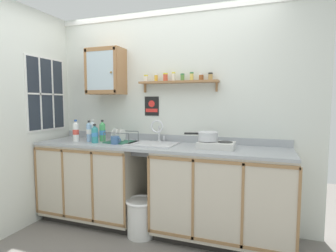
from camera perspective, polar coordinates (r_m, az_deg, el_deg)
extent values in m
plane|color=slate|center=(2.99, -5.08, -23.43)|extent=(5.85, 5.85, 0.00)
cube|color=silver|center=(3.26, -0.32, 1.99)|extent=(3.45, 0.05, 2.50)
cube|color=white|center=(3.38, -0.53, 22.75)|extent=(3.45, 0.02, 0.05)
cube|color=silver|center=(3.32, -30.86, 1.32)|extent=(0.05, 3.44, 2.50)
cube|color=black|center=(3.64, -14.89, -17.53)|extent=(1.15, 0.56, 0.08)
cube|color=beige|center=(3.46, -15.36, -10.58)|extent=(1.17, 0.62, 0.85)
cube|color=#997047|center=(3.13, -18.81, -5.11)|extent=(1.17, 0.01, 0.03)
cube|color=#997047|center=(3.35, -18.42, -17.99)|extent=(1.17, 0.01, 0.03)
cube|color=#997047|center=(3.60, -26.08, -10.30)|extent=(0.02, 0.01, 0.78)
cube|color=#997047|center=(3.34, -21.30, -11.32)|extent=(0.02, 0.01, 0.78)
cube|color=#997047|center=(3.11, -15.70, -12.40)|extent=(0.02, 0.01, 0.78)
cube|color=#997047|center=(2.91, -9.22, -13.50)|extent=(0.02, 0.01, 0.78)
cube|color=black|center=(3.11, 11.22, -21.55)|extent=(1.33, 0.56, 0.08)
cube|color=beige|center=(2.90, 11.29, -13.59)|extent=(1.36, 0.62, 0.85)
cube|color=#997047|center=(2.50, 10.40, -7.48)|extent=(1.36, 0.01, 0.03)
cube|color=#997047|center=(2.77, 10.12, -23.00)|extent=(1.36, 0.01, 0.03)
cube|color=#997047|center=(2.79, -4.11, -14.25)|extent=(0.02, 0.01, 0.78)
cube|color=#997047|center=(2.65, 5.24, -15.32)|extent=(0.02, 0.01, 0.78)
cube|color=#997047|center=(2.59, 15.43, -16.04)|extent=(0.02, 0.01, 0.78)
cube|color=#997047|center=(2.60, 25.88, -16.27)|extent=(0.02, 0.01, 0.78)
cube|color=#9EA3A8|center=(2.98, -2.51, -4.29)|extent=(2.81, 0.65, 0.03)
cube|color=#9EA3A8|center=(3.25, -0.53, -2.52)|extent=(2.81, 0.02, 0.08)
cube|color=silver|center=(3.02, -3.34, -3.77)|extent=(0.53, 0.40, 0.01)
cube|color=slate|center=(3.03, -3.33, -5.80)|extent=(0.45, 0.32, 0.01)
cube|color=slate|center=(3.18, -2.17, -4.42)|extent=(0.45, 0.01, 0.11)
cube|color=slate|center=(2.88, -4.62, -5.43)|extent=(0.45, 0.01, 0.11)
cylinder|color=#4C4C51|center=(3.03, -3.33, -5.84)|extent=(0.04, 0.04, 0.01)
cylinder|color=silver|center=(3.22, -1.88, -3.10)|extent=(0.05, 0.05, 0.02)
cylinder|color=silver|center=(3.20, -1.88, -1.44)|extent=(0.02, 0.02, 0.16)
torus|color=silver|center=(3.13, -2.33, -0.09)|extent=(0.15, 0.02, 0.15)
cylinder|color=silver|center=(3.19, -0.87, -2.57)|extent=(0.02, 0.02, 0.06)
cube|color=silver|center=(2.79, 10.12, -4.02)|extent=(0.37, 0.27, 0.06)
cylinder|color=#2D2D2D|center=(2.82, 8.43, -3.18)|extent=(0.15, 0.15, 0.01)
cylinder|color=#2D2D2D|center=(2.79, 11.98, -3.32)|extent=(0.15, 0.15, 0.01)
cylinder|color=black|center=(2.69, 7.85, -4.32)|extent=(0.03, 0.02, 0.03)
cylinder|color=black|center=(2.66, 11.57, -4.48)|extent=(0.03, 0.02, 0.03)
cylinder|color=silver|center=(2.81, 8.44, -2.22)|extent=(0.20, 0.20, 0.09)
torus|color=silver|center=(2.81, 8.46, -1.33)|extent=(0.21, 0.21, 0.01)
cylinder|color=black|center=(2.80, 4.93, -1.58)|extent=(0.14, 0.06, 0.02)
cylinder|color=#8CB7E0|center=(3.35, -16.29, -1.43)|extent=(0.06, 0.06, 0.20)
cone|color=#8CB7E0|center=(3.33, -16.34, 0.55)|extent=(0.06, 0.06, 0.03)
cylinder|color=#262626|center=(3.33, -16.35, 0.96)|extent=(0.03, 0.03, 0.02)
cylinder|color=white|center=(3.34, -16.30, -1.14)|extent=(0.06, 0.06, 0.06)
cylinder|color=white|center=(3.39, -18.86, -1.37)|extent=(0.07, 0.07, 0.21)
cone|color=white|center=(3.38, -18.92, 0.66)|extent=(0.07, 0.07, 0.03)
cylinder|color=#2D59B2|center=(3.37, -18.93, 1.10)|extent=(0.03, 0.03, 0.02)
cylinder|color=#D84C3F|center=(3.39, -18.86, -1.20)|extent=(0.07, 0.07, 0.06)
cylinder|color=#4CB266|center=(3.33, -13.65, -1.39)|extent=(0.07, 0.07, 0.20)
cone|color=#4CB266|center=(3.32, -13.69, 0.62)|extent=(0.07, 0.07, 0.03)
cylinder|color=#262626|center=(3.32, -13.70, 1.07)|extent=(0.03, 0.03, 0.02)
cylinder|color=#3F8CCC|center=(3.33, -13.65, -1.36)|extent=(0.07, 0.07, 0.06)
cylinder|color=silver|center=(3.48, -15.61, -1.22)|extent=(0.08, 0.08, 0.20)
cone|color=silver|center=(3.47, -15.66, 0.70)|extent=(0.08, 0.08, 0.04)
cylinder|color=white|center=(3.47, -15.67, 1.17)|extent=(0.04, 0.04, 0.02)
cylinder|color=#D84C3F|center=(3.48, -15.61, -1.32)|extent=(0.09, 0.09, 0.06)
cylinder|color=teal|center=(3.22, -15.17, -2.00)|extent=(0.07, 0.07, 0.17)
cone|color=teal|center=(3.21, -15.21, -0.23)|extent=(0.07, 0.07, 0.03)
cylinder|color=#262626|center=(3.20, -15.22, 0.25)|extent=(0.03, 0.03, 0.02)
cylinder|color=#3F8CCC|center=(3.22, -15.18, -1.71)|extent=(0.08, 0.08, 0.05)
cube|color=#26664C|center=(3.19, -9.80, -3.34)|extent=(0.35, 0.26, 0.01)
cylinder|color=#4C4F54|center=(3.17, -13.39, -2.35)|extent=(0.01, 0.01, 0.11)
cylinder|color=#4C4F54|center=(3.01, -8.28, -2.66)|extent=(0.01, 0.01, 0.11)
cylinder|color=#4C4F54|center=(3.37, -11.18, -1.87)|extent=(0.01, 0.01, 0.11)
cylinder|color=#4C4F54|center=(3.22, -6.30, -2.13)|extent=(0.01, 0.01, 0.11)
cylinder|color=#4C4F54|center=(3.08, -10.92, -1.48)|extent=(0.32, 0.01, 0.01)
cylinder|color=#4C4F54|center=(3.28, -8.81, -1.04)|extent=(0.32, 0.01, 0.01)
cylinder|color=white|center=(3.23, -11.16, -1.83)|extent=(0.01, 0.15, 0.15)
cylinder|color=white|center=(3.20, -10.36, -1.87)|extent=(0.01, 0.14, 0.14)
cylinder|color=white|center=(3.17, -9.55, -1.91)|extent=(0.01, 0.14, 0.14)
cylinder|color=#3F6699|center=(3.09, -11.12, -2.92)|extent=(0.09, 0.09, 0.09)
torus|color=#3F6699|center=(3.05, -10.37, -2.92)|extent=(0.06, 0.02, 0.06)
cube|color=#996B42|center=(3.46, -12.93, 11.10)|extent=(0.45, 0.25, 0.55)
cube|color=silver|center=(3.35, -14.15, 11.27)|extent=(0.37, 0.01, 0.45)
cube|color=#996B42|center=(3.46, -16.98, 11.00)|extent=(0.04, 0.01, 0.52)
cube|color=#996B42|center=(3.24, -11.14, 11.54)|extent=(0.04, 0.01, 0.52)
cube|color=#996B42|center=(3.39, -14.25, 15.48)|extent=(0.42, 0.01, 0.04)
cube|color=#996B42|center=(3.33, -14.06, 7.01)|extent=(0.42, 0.01, 0.04)
sphere|color=olive|center=(3.25, -11.95, 11.02)|extent=(0.02, 0.02, 0.02)
cube|color=#996B42|center=(3.11, 2.08, 9.26)|extent=(0.93, 0.14, 0.02)
cube|color=#996B42|center=(3.32, -4.86, 7.92)|extent=(0.02, 0.03, 0.10)
cube|color=#996B42|center=(3.06, 10.23, 8.09)|extent=(0.02, 0.03, 0.10)
cylinder|color=silver|center=(3.24, -4.67, 9.85)|extent=(0.04, 0.04, 0.06)
cylinder|color=yellow|center=(3.25, -4.67, 10.55)|extent=(0.05, 0.05, 0.02)
cylinder|color=gold|center=(3.22, -2.53, 10.00)|extent=(0.04, 0.04, 0.08)
cylinder|color=white|center=(3.23, -2.53, 10.81)|extent=(0.04, 0.04, 0.02)
cylinder|color=#CC4C33|center=(3.17, -0.55, 10.12)|extent=(0.05, 0.05, 0.08)
cylinder|color=yellow|center=(3.17, -0.55, 10.96)|extent=(0.05, 0.05, 0.02)
cylinder|color=silver|center=(3.14, 1.17, 10.22)|extent=(0.04, 0.04, 0.09)
cylinder|color=yellow|center=(3.15, 1.17, 11.14)|extent=(0.04, 0.04, 0.02)
cylinder|color=#598C3F|center=(3.11, 3.06, 10.08)|extent=(0.04, 0.04, 0.06)
cylinder|color=#33723F|center=(3.11, 3.06, 10.82)|extent=(0.05, 0.05, 0.02)
cylinder|color=#E0C659|center=(3.08, 5.01, 10.22)|extent=(0.04, 0.04, 0.08)
cylinder|color=#33723F|center=(3.08, 5.02, 11.07)|extent=(0.04, 0.04, 0.02)
cylinder|color=brown|center=(3.06, 7.02, 10.08)|extent=(0.05, 0.05, 0.06)
cylinder|color=white|center=(3.06, 7.03, 10.79)|extent=(0.05, 0.05, 0.02)
cylinder|color=tan|center=(3.04, 8.93, 10.14)|extent=(0.05, 0.05, 0.06)
cylinder|color=black|center=(3.04, 8.94, 10.90)|extent=(0.05, 0.05, 0.02)
cube|color=black|center=(3.29, -3.45, 4.21)|extent=(0.18, 0.01, 0.23)
cube|color=red|center=(3.29, -3.48, 3.30)|extent=(0.15, 0.00, 0.04)
cylinder|color=red|center=(3.29, -3.48, 4.71)|extent=(0.08, 0.00, 0.08)
cube|color=#262D38|center=(3.65, -24.27, 6.15)|extent=(0.01, 0.56, 0.85)
cube|color=white|center=(3.66, -24.38, 6.14)|extent=(0.02, 0.60, 0.89)
cube|color=white|center=(3.57, -25.32, 6.14)|extent=(0.01, 0.02, 0.85)
cube|color=white|center=(3.72, -23.12, 6.16)|extent=(0.01, 0.02, 0.85)
cube|color=white|center=(3.64, -24.20, 6.15)|extent=(0.01, 0.56, 0.02)
cylinder|color=silver|center=(3.06, -5.68, -18.80)|extent=(0.30, 0.30, 0.38)
torus|color=white|center=(2.98, -5.71, -15.43)|extent=(0.33, 0.33, 0.03)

